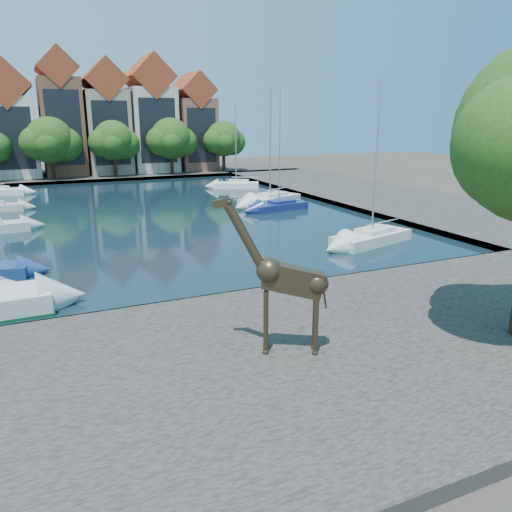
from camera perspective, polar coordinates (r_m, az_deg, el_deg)
The scene contains 20 objects.
ground at distance 24.12m, azimuth -1.22°, elevation -4.91°, with size 160.00×160.00×0.00m, color #38332B.
water_basin at distance 46.42m, azimuth -12.96°, elevation 4.80°, with size 38.00×50.00×0.08m, color black.
near_quay at distance 18.31m, azimuth 7.56°, elevation -11.17°, with size 50.00×14.00×0.50m, color #48453F.
far_quay at distance 77.73m, azimuth -17.83°, elevation 8.86°, with size 60.00×16.00×0.50m, color #48453F.
right_quay at distance 56.72m, azimuth 12.75°, elevation 6.95°, with size 14.00×52.00×0.50m, color #48453F.
townhouse_west_inner at distance 76.81m, azimuth -26.27°, elevation 13.27°, with size 6.43×9.18×15.15m.
townhouse_center at distance 76.93m, azimuth -21.39°, elevation 14.55°, with size 5.44×9.18×16.93m.
townhouse_east_inner at distance 77.54m, azimuth -16.79°, elevation 14.48°, with size 5.94×9.18×15.79m.
townhouse_east_mid at distance 78.71m, azimuth -11.97°, elevation 15.07°, with size 6.43×9.18×16.65m.
townhouse_east_end at distance 80.40m, azimuth -7.26°, elevation 14.57°, with size 5.44×9.18×14.43m.
far_tree_mid_west at distance 71.41m, azimuth -22.40°, elevation 11.97°, with size 7.80×6.00×8.00m.
far_tree_mid_east at distance 72.19m, azimuth -15.92°, elevation 12.43°, with size 7.02×5.40×7.52m.
far_tree_east at distance 73.82m, azimuth -9.63°, elevation 12.94°, with size 7.54×5.80×7.84m.
far_tree_far_east at distance 76.27m, azimuth -3.67°, elevation 13.08°, with size 6.76×5.20×7.36m.
giraffe_statue at distance 16.94m, azimuth 3.25°, elevation -2.62°, with size 3.56×2.03×5.42m.
sailboat_left_e at distance 62.42m, azimuth -27.18°, elevation 6.72°, with size 5.42×2.89×9.95m.
sailboat_right_a at distance 34.95m, azimuth 13.06°, elevation 2.32°, with size 6.58×3.73×10.71m.
sailboat_right_b at distance 46.63m, azimuth 2.64°, elevation 5.91°, with size 5.75×2.86×10.86m.
sailboat_right_c at distance 49.64m, azimuth 1.61°, elevation 6.62°, with size 7.22×4.96×11.03m.
sailboat_right_d at distance 60.80m, azimuth -2.27°, elevation 8.27°, with size 5.65×3.92×9.85m.
Camera 1 is at (-8.81, -20.79, 8.47)m, focal length 35.00 mm.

